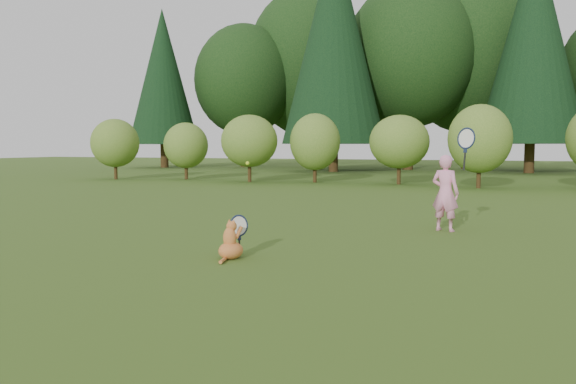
% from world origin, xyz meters
% --- Properties ---
extents(ground, '(100.00, 100.00, 0.00)m').
position_xyz_m(ground, '(0.00, 0.00, 0.00)').
color(ground, '#345417').
rests_on(ground, ground).
extents(shrub_row, '(28.00, 3.00, 2.80)m').
position_xyz_m(shrub_row, '(0.00, 13.00, 1.40)').
color(shrub_row, '#487324').
rests_on(shrub_row, ground).
extents(woodland_backdrop, '(48.00, 10.00, 15.00)m').
position_xyz_m(woodland_backdrop, '(0.00, 23.00, 7.50)').
color(woodland_backdrop, black).
rests_on(woodland_backdrop, ground).
extents(child, '(0.74, 0.48, 1.88)m').
position_xyz_m(child, '(2.38, 2.35, 0.66)').
color(child, pink).
rests_on(child, ground).
extents(cat, '(0.40, 0.67, 0.67)m').
position_xyz_m(cat, '(0.08, -0.90, 0.25)').
color(cat, '#C74A26').
rests_on(cat, ground).
extents(tennis_ball, '(0.07, 0.07, 0.07)m').
position_xyz_m(tennis_ball, '(-1.06, 2.09, 1.08)').
color(tennis_ball, '#C9D318').
rests_on(tennis_ball, ground).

